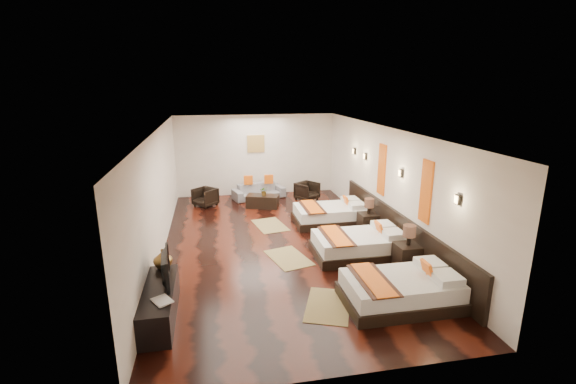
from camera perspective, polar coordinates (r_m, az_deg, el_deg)
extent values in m
cube|color=black|center=(10.00, -1.30, -7.34)|extent=(5.50, 9.50, 0.01)
cube|color=white|center=(9.29, -1.40, 8.81)|extent=(5.50, 9.50, 0.01)
cube|color=silver|center=(14.15, -4.57, 5.26)|extent=(5.50, 0.01, 2.80)
cube|color=silver|center=(9.51, -17.92, -0.38)|extent=(0.01, 9.50, 2.80)
cube|color=silver|center=(10.35, 13.84, 1.16)|extent=(0.01, 9.50, 2.80)
cube|color=black|center=(9.92, 15.19, -5.30)|extent=(0.08, 6.60, 0.90)
cube|color=black|center=(7.72, 15.59, -14.29)|extent=(2.04, 1.27, 0.21)
cube|color=white|center=(7.60, 15.73, -12.62)|extent=(1.95, 1.17, 0.29)
cube|color=orange|center=(7.70, 19.17, -10.34)|extent=(0.15, 0.31, 0.31)
cube|color=#38190F|center=(7.32, 11.98, -12.12)|extent=(0.54, 1.29, 0.02)
cube|color=orange|center=(7.31, 11.98, -12.02)|extent=(0.37, 1.29, 0.02)
cube|color=black|center=(9.45, 9.91, -8.26)|extent=(2.05, 1.27, 0.21)
cube|color=white|center=(9.35, 9.98, -6.83)|extent=(1.95, 1.17, 0.29)
cube|color=orange|center=(9.44, 12.84, -5.07)|extent=(0.15, 0.31, 0.32)
cube|color=#38190F|center=(9.13, 6.85, -6.22)|extent=(0.54, 1.29, 0.02)
cube|color=orange|center=(9.12, 6.86, -6.13)|extent=(0.37, 1.29, 0.02)
cube|color=black|center=(11.45, 5.94, -3.89)|extent=(2.00, 1.24, 0.21)
cube|color=white|center=(11.37, 5.98, -2.71)|extent=(1.90, 1.14, 0.29)
cube|color=orange|center=(11.44, 8.30, -1.34)|extent=(0.15, 0.30, 0.31)
cube|color=#38190F|center=(11.19, 3.43, -2.14)|extent=(0.52, 1.26, 0.02)
cube|color=orange|center=(11.18, 3.43, -2.07)|extent=(0.36, 1.26, 0.02)
cube|color=black|center=(8.98, 16.58, -8.81)|extent=(0.50, 0.50, 0.55)
cylinder|color=black|center=(8.83, 16.77, -6.52)|extent=(0.09, 0.09, 0.22)
cylinder|color=#3F2619|center=(8.76, 16.87, -5.31)|extent=(0.27, 0.27, 0.24)
cube|color=black|center=(10.83, 11.31, -4.36)|extent=(0.48, 0.48, 0.53)
cylinder|color=black|center=(10.71, 11.42, -2.49)|extent=(0.08, 0.08, 0.21)
cylinder|color=#3F2619|center=(10.65, 11.47, -1.52)|extent=(0.25, 0.25, 0.23)
cube|color=olive|center=(7.46, 5.70, -15.75)|extent=(1.13, 1.39, 0.01)
cube|color=olive|center=(9.22, 0.07, -9.33)|extent=(1.03, 1.35, 0.01)
cube|color=olive|center=(11.23, -2.57, -4.73)|extent=(0.96, 1.32, 0.01)
cube|color=black|center=(7.29, -17.74, -14.83)|extent=(0.50, 1.80, 0.55)
imported|color=black|center=(7.22, -17.50, -10.24)|extent=(0.21, 0.94, 0.54)
imported|color=black|center=(6.70, -18.44, -14.83)|extent=(0.39, 0.42, 0.03)
imported|color=brown|center=(7.79, -17.36, -9.01)|extent=(0.36, 0.36, 0.36)
imported|color=gray|center=(13.79, -4.18, 0.13)|extent=(1.88, 1.13, 0.51)
imported|color=black|center=(13.16, -11.69, -0.71)|extent=(0.91, 0.91, 0.59)
imported|color=black|center=(13.58, 2.74, 0.13)|extent=(0.92, 0.92, 0.61)
cube|color=black|center=(12.80, -3.61, -1.31)|extent=(1.11, 0.80, 0.40)
imported|color=#2A5C1E|center=(12.70, -3.42, 0.15)|extent=(0.27, 0.23, 0.28)
cube|color=#D86014|center=(8.64, 19.02, 0.05)|extent=(0.04, 0.40, 1.30)
cube|color=#D86014|center=(10.54, 13.17, 3.13)|extent=(0.04, 0.40, 1.30)
cube|color=black|center=(7.69, 22.98, -0.98)|extent=(0.06, 0.12, 0.18)
cube|color=#FFD18C|center=(7.68, 22.79, -1.00)|extent=(0.02, 0.10, 0.14)
cube|color=black|center=(9.53, 15.76, 2.62)|extent=(0.06, 0.12, 0.18)
cube|color=#FFD18C|center=(9.52, 15.60, 2.61)|extent=(0.02, 0.10, 0.14)
cube|color=black|center=(11.50, 10.93, 5.00)|extent=(0.06, 0.12, 0.18)
cube|color=#FFD18C|center=(11.49, 10.79, 5.00)|extent=(0.02, 0.10, 0.14)
cube|color=black|center=(12.33, 9.39, 5.74)|extent=(0.06, 0.12, 0.18)
cube|color=#FFD18C|center=(12.32, 9.26, 5.74)|extent=(0.02, 0.10, 0.14)
cube|color=#AD873F|center=(14.07, -4.59, 6.85)|extent=(0.60, 0.04, 0.60)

